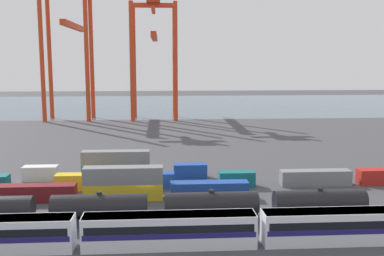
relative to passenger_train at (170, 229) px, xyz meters
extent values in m
plane|color=#424247|center=(-3.40, 58.16, -2.14)|extent=(420.00, 420.00, 0.00)
cube|color=#475B6B|center=(-3.40, 168.03, -2.14)|extent=(400.00, 110.00, 0.01)
cube|color=silver|center=(0.00, 0.00, -0.19)|extent=(19.82, 3.10, 3.90)
cube|color=navy|center=(0.00, 0.00, -0.29)|extent=(19.43, 3.14, 0.64)
cube|color=black|center=(0.00, 0.00, 0.49)|extent=(19.03, 3.13, 0.90)
cube|color=slate|center=(0.00, 0.00, 1.58)|extent=(19.62, 2.85, 0.36)
cube|color=silver|center=(20.72, 0.00, -0.19)|extent=(19.82, 3.10, 3.90)
cube|color=navy|center=(20.72, 0.00, -0.29)|extent=(19.43, 3.14, 0.64)
cube|color=black|center=(20.72, 0.00, 0.49)|extent=(19.03, 3.13, 0.90)
cube|color=slate|center=(20.72, 0.00, 1.58)|extent=(19.62, 2.85, 0.36)
cube|color=#232326|center=(-8.99, 7.76, -1.59)|extent=(12.35, 2.50, 1.10)
cylinder|color=black|center=(-8.99, 7.76, 0.44)|extent=(12.35, 2.96, 2.96)
cylinder|color=black|center=(-8.99, 7.76, 2.10)|extent=(0.70, 0.70, 0.36)
cube|color=#232326|center=(5.64, 7.76, -1.59)|extent=(12.35, 2.50, 1.10)
cylinder|color=black|center=(5.64, 7.76, 0.44)|extent=(12.35, 2.96, 2.96)
cylinder|color=black|center=(5.64, 7.76, 2.10)|extent=(0.70, 0.70, 0.36)
cube|color=#232326|center=(20.26, 7.76, -1.59)|extent=(12.35, 2.50, 1.10)
cylinder|color=black|center=(20.26, 7.76, 0.44)|extent=(12.35, 2.96, 2.96)
cylinder|color=black|center=(20.26, 7.76, 2.10)|extent=(0.70, 0.70, 0.36)
cube|color=maroon|center=(-20.06, 18.29, -0.84)|extent=(12.10, 2.44, 2.60)
cube|color=gold|center=(-6.79, 18.29, -0.84)|extent=(12.10, 2.44, 2.60)
cube|color=slate|center=(-6.79, 18.29, 1.76)|extent=(12.10, 2.44, 2.60)
cube|color=#1C4299|center=(6.48, 18.29, -0.84)|extent=(12.10, 2.44, 2.60)
cube|color=gold|center=(-15.48, 24.54, -0.84)|extent=(6.04, 2.44, 2.60)
cube|color=#1C4299|center=(-1.83, 24.54, -0.84)|extent=(6.04, 2.44, 2.60)
cube|color=#146066|center=(11.81, 24.54, -0.84)|extent=(6.04, 2.44, 2.60)
cube|color=slate|center=(25.46, 24.54, -0.84)|extent=(12.10, 2.44, 2.60)
cube|color=silver|center=(-22.60, 30.79, -0.84)|extent=(6.04, 2.44, 2.60)
cube|color=#146066|center=(-9.17, 30.79, -0.84)|extent=(12.10, 2.44, 2.60)
cube|color=slate|center=(-9.17, 30.79, 1.76)|extent=(12.10, 2.44, 2.60)
cube|color=#1C4299|center=(4.26, 30.79, -0.84)|extent=(6.04, 2.44, 2.60)
cylinder|color=red|center=(-41.69, 109.81, 21.22)|extent=(1.50, 1.50, 46.74)
cylinder|color=red|center=(-26.52, 109.81, 21.22)|extent=(1.50, 1.50, 46.74)
cylinder|color=red|center=(-41.69, 120.72, 21.22)|extent=(1.50, 1.50, 46.74)
cylinder|color=red|center=(-26.52, 120.72, 21.22)|extent=(1.50, 1.50, 46.74)
cube|color=red|center=(-34.10, 129.65, 31.95)|extent=(2.00, 41.10, 2.00)
cylinder|color=red|center=(-11.12, 109.45, 18.48)|extent=(1.50, 1.50, 41.25)
cylinder|color=red|center=(3.98, 109.45, 18.48)|extent=(1.50, 1.50, 41.25)
cylinder|color=red|center=(-11.12, 121.08, 18.48)|extent=(1.50, 1.50, 41.25)
cylinder|color=red|center=(3.98, 121.08, 18.48)|extent=(1.50, 1.50, 41.25)
cube|color=red|center=(-3.57, 115.27, 38.31)|extent=(16.69, 1.20, 1.60)
cube|color=red|center=(-3.57, 115.27, 36.71)|extent=(1.20, 13.24, 1.60)
cube|color=red|center=(-3.57, 129.19, 28.08)|extent=(2.00, 39.79, 2.00)
camera|label=1|loc=(-0.68, -49.66, 19.17)|focal=42.40mm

